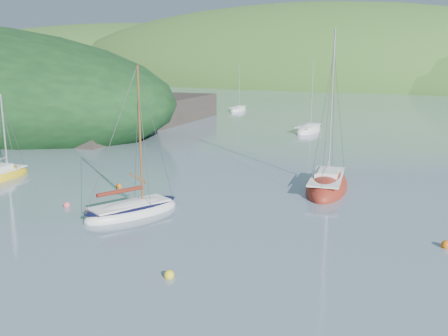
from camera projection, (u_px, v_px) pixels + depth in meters
The scene contains 8 objects.
ground at pixel (124, 248), 24.92m from camera, with size 700.00×700.00×0.00m, color slate.
shoreline_hills at pixel (441, 84), 173.95m from camera, with size 690.00×135.00×56.00m.
daysailer_white at pixel (132, 211), 30.19m from camera, with size 4.15×6.60×9.52m.
sloop_red at pixel (327, 186), 35.97m from camera, with size 4.79×8.73×12.25m.
sailboat_yellow at pixel (2, 176), 39.17m from camera, with size 3.38×5.74×7.15m.
distant_sloop_a at pixel (308, 130), 63.44m from camera, with size 2.75×6.98×9.81m.
distant_sloop_c at pixel (238, 110), 88.21m from camera, with size 3.07×6.23×8.51m.
mooring_buoys at pixel (191, 223), 28.29m from camera, with size 22.55×10.64×0.51m.
Camera 1 is at (16.37, -17.52, 9.32)m, focal length 40.00 mm.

